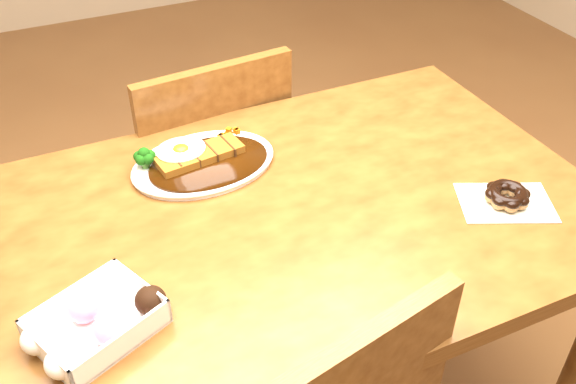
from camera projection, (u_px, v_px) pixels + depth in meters
name	position (u px, v px, depth m)	size (l,w,h in m)	color
table	(296.00, 246.00, 1.31)	(1.20, 0.80, 0.75)	#502A10
chair_far	(204.00, 177.00, 1.79)	(0.46, 0.46, 0.87)	#502A10
katsu_curry_plate	(201.00, 160.00, 1.36)	(0.32, 0.24, 0.06)	white
donut_box	(94.00, 323.00, 0.99)	(0.23, 0.20, 0.05)	white
pon_de_ring	(507.00, 196.00, 1.26)	(0.22, 0.19, 0.03)	silver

